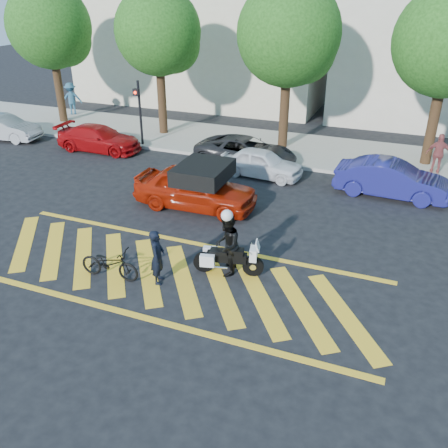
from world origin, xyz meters
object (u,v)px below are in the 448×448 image
at_px(police_motorcycle, 227,258).
at_px(red_convertible, 195,188).
at_px(parked_left, 99,138).
at_px(officer_bike, 158,257).
at_px(bicycle, 109,263).
at_px(parked_mid_right, 262,163).
at_px(parked_far_left, 4,128).
at_px(parked_right, 391,179).
at_px(parked_mid_left, 246,152).
at_px(officer_moto, 227,245).

distance_m(police_motorcycle, red_convertible, 4.52).
bearing_deg(parked_left, officer_bike, -139.60).
bearing_deg(police_motorcycle, bicycle, -166.62).
bearing_deg(parked_mid_right, parked_far_left, 94.62).
distance_m(police_motorcycle, parked_far_left, 17.03).
distance_m(parked_far_left, parked_right, 19.03).
bearing_deg(parked_right, parked_far_left, 92.07).
bearing_deg(police_motorcycle, parked_mid_right, 88.13).
height_order(officer_bike, parked_mid_left, officer_bike).
bearing_deg(parked_far_left, parked_left, -92.86).
height_order(police_motorcycle, parked_mid_right, parked_mid_right).
relative_size(officer_bike, red_convertible, 0.35).
bearing_deg(bicycle, parked_far_left, 50.79).
height_order(bicycle, parked_far_left, parked_far_left).
bearing_deg(parked_left, parked_mid_right, -94.57).
height_order(parked_mid_left, parked_right, parked_right).
bearing_deg(parked_left, parked_far_left, 91.27).
relative_size(parked_left, parked_right, 1.00).
distance_m(bicycle, parked_right, 10.95).
bearing_deg(red_convertible, bicycle, 176.15).
bearing_deg(parked_right, police_motorcycle, 155.56).
bearing_deg(parked_mid_left, parked_far_left, 98.29).
xyz_separation_m(officer_moto, red_convertible, (-2.63, 3.65, -0.15)).
height_order(red_convertible, parked_mid_right, red_convertible).
relative_size(police_motorcycle, parked_right, 0.47).
height_order(parked_mid_left, parked_mid_right, parked_mid_left).
bearing_deg(officer_bike, parked_right, -50.27).
bearing_deg(parked_mid_left, parked_left, 99.16).
relative_size(officer_bike, parked_left, 0.38).
xyz_separation_m(parked_left, parked_mid_right, (8.29, -0.40, -0.01)).
relative_size(officer_moto, parked_mid_left, 0.40).
distance_m(red_convertible, parked_far_left, 13.21).
height_order(police_motorcycle, parked_right, parked_right).
distance_m(parked_left, parked_mid_right, 8.30).
height_order(red_convertible, parked_left, red_convertible).
relative_size(parked_far_left, parked_left, 0.92).
distance_m(red_convertible, parked_left, 8.18).
height_order(officer_moto, parked_left, officer_moto).
bearing_deg(red_convertible, parked_mid_left, -3.43).
relative_size(bicycle, parked_right, 0.41).
relative_size(bicycle, parked_mid_right, 0.50).
xyz_separation_m(bicycle, police_motorcycle, (2.89, 1.39, 0.02)).
xyz_separation_m(officer_bike, officer_moto, (1.55, 1.08, 0.12)).
relative_size(officer_bike, officer_moto, 0.87).
distance_m(parked_far_left, parked_mid_left, 12.86).
xyz_separation_m(officer_bike, red_convertible, (-1.08, 4.73, -0.03)).
xyz_separation_m(officer_bike, parked_mid_right, (0.19, 8.53, -0.19)).
xyz_separation_m(parked_mid_right, parked_right, (5.14, -0.16, 0.09)).
relative_size(parked_mid_left, parked_right, 1.09).
xyz_separation_m(bicycle, parked_mid_right, (1.52, 8.85, 0.14)).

